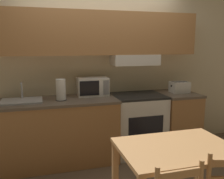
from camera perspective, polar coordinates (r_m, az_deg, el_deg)
name	(u,v)px	position (r m, az deg, el deg)	size (l,w,h in m)	color
ground_plane	(99,147)	(4.15, -2.97, -12.98)	(16.00, 16.00, 0.00)	brown
wall_back	(100,53)	(3.76, -2.73, 8.28)	(5.30, 0.38, 2.55)	beige
lower_counter_main	(58,131)	(3.59, -12.14, -9.30)	(1.61, 0.70, 0.90)	#B27A47
lower_counter_right_stub	(176,120)	(4.12, 14.48, -6.83)	(0.55, 0.70, 0.90)	#B27A47
stove_range	(137,124)	(3.86, 5.85, -7.74)	(0.75, 0.65, 0.90)	white
microwave	(92,86)	(3.67, -4.49, 0.71)	(0.45, 0.29, 0.27)	white
toaster	(179,87)	(4.03, 15.16, 0.55)	(0.29, 0.21, 0.17)	white
sink_basin	(22,101)	(3.47, -19.95, -2.39)	(0.52, 0.39, 0.24)	#B7BABF
paper_towel_roll	(61,90)	(3.41, -11.60, -0.07)	(0.15, 0.15, 0.29)	black
dining_table	(176,158)	(2.40, 14.48, -14.85)	(1.03, 0.73, 0.74)	#B27F4C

